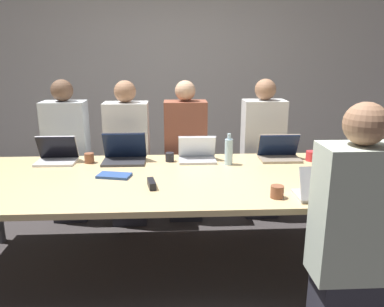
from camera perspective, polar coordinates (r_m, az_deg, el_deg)
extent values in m
plane|color=#383333|center=(3.08, -2.41, -16.42)|extent=(24.00, 24.00, 0.00)
cube|color=beige|center=(4.95, -2.91, 12.69)|extent=(12.00, 0.06, 2.80)
cube|color=#D6B77F|center=(2.78, -2.57, -3.96)|extent=(3.44, 1.24, 0.04)
cylinder|color=#4C4C51|center=(3.66, 22.44, -6.34)|extent=(0.08, 0.08, 0.68)
cube|color=#B7B7BC|center=(3.15, 0.83, -1.06)|extent=(0.31, 0.20, 0.02)
cube|color=#B7B7BC|center=(3.19, 0.75, 1.13)|extent=(0.32, 0.09, 0.19)
cube|color=silver|center=(3.18, 0.77, 1.01)|extent=(0.31, 0.09, 0.19)
cube|color=#2D2D38|center=(3.76, -0.97, -6.51)|extent=(0.32, 0.24, 0.45)
cube|color=brown|center=(3.58, -1.01, 2.25)|extent=(0.40, 0.24, 0.72)
sphere|color=tan|center=(3.51, -1.04, 9.54)|extent=(0.19, 0.19, 0.19)
cylinder|color=#232328|center=(3.15, -3.42, -0.54)|extent=(0.07, 0.07, 0.08)
cylinder|color=#ADD1E0|center=(3.06, 5.62, 0.24)|extent=(0.07, 0.07, 0.21)
cylinder|color=#ADD1E0|center=(3.03, 5.68, 2.59)|extent=(0.03, 0.03, 0.05)
cube|color=gray|center=(3.27, 13.23, -0.86)|extent=(0.34, 0.21, 0.02)
cube|color=gray|center=(3.31, 13.00, 1.32)|extent=(0.35, 0.09, 0.20)
cube|color=#0F1933|center=(3.30, 13.04, 1.21)|extent=(0.34, 0.09, 0.20)
cube|color=#2D2D38|center=(3.88, 10.33, -6.02)|extent=(0.32, 0.24, 0.45)
cube|color=silver|center=(3.72, 10.76, 2.45)|extent=(0.40, 0.24, 0.72)
sphere|color=#9E7051|center=(3.64, 11.12, 9.55)|extent=(0.20, 0.20, 0.20)
cylinder|color=red|center=(3.32, 17.70, -0.36)|extent=(0.09, 0.09, 0.08)
cube|color=#333338|center=(3.16, -10.32, -1.25)|extent=(0.35, 0.24, 0.02)
cube|color=#333338|center=(3.21, -10.24, 1.30)|extent=(0.36, 0.10, 0.23)
cube|color=#0F1933|center=(3.20, -10.25, 1.19)|extent=(0.35, 0.10, 0.22)
cube|color=#2D2D38|center=(3.71, -9.43, -6.99)|extent=(0.32, 0.24, 0.45)
cube|color=silver|center=(3.54, -9.83, 1.85)|extent=(0.40, 0.24, 0.72)
sphere|color=#9E7051|center=(3.46, -10.18, 9.29)|extent=(0.20, 0.20, 0.20)
cube|color=#B7B7BC|center=(2.53, 19.23, -6.05)|extent=(0.34, 0.20, 0.02)
cube|color=#B7B7BC|center=(2.43, 20.07, -4.27)|extent=(0.35, 0.09, 0.19)
cube|color=silver|center=(2.44, 19.97, -4.29)|extent=(0.34, 0.09, 0.19)
cube|color=beige|center=(2.12, 23.52, -8.38)|extent=(0.40, 0.24, 0.72)
sphere|color=#9E7051|center=(1.99, 24.94, 4.12)|extent=(0.21, 0.21, 0.21)
cylinder|color=brown|center=(2.43, 12.84, -5.71)|extent=(0.08, 0.08, 0.08)
cube|color=silver|center=(3.29, -19.99, -1.26)|extent=(0.32, 0.22, 0.02)
cube|color=silver|center=(3.33, -19.81, 0.96)|extent=(0.32, 0.10, 0.20)
cube|color=black|center=(3.33, -19.85, 0.84)|extent=(0.32, 0.10, 0.20)
cube|color=#2D2D38|center=(3.92, -17.88, -6.31)|extent=(0.32, 0.24, 0.45)
cube|color=silver|center=(3.76, -18.60, 2.05)|extent=(0.40, 0.24, 0.72)
sphere|color=brown|center=(3.69, -19.21, 9.07)|extent=(0.20, 0.20, 0.20)
cylinder|color=brown|center=(3.22, -15.39, -0.67)|extent=(0.08, 0.08, 0.08)
cube|color=black|center=(2.57, -6.18, -4.61)|extent=(0.07, 0.16, 0.05)
cube|color=#2D4C8C|center=(2.82, -11.78, -3.32)|extent=(0.26, 0.18, 0.02)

